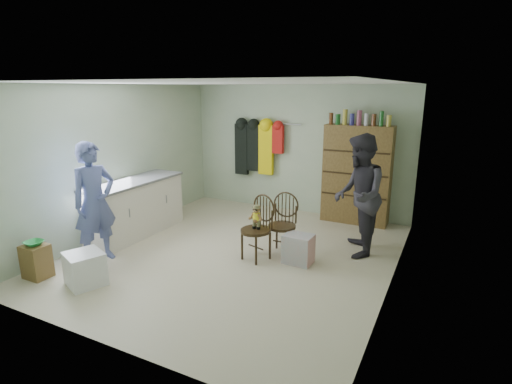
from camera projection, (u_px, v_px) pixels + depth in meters
The scene contains 13 objects.
ground_plane at pixel (235, 254), 6.05m from camera, with size 5.00×5.00×0.00m, color beige.
room_walls at pixel (251, 146), 6.11m from camera, with size 5.00×5.00×5.00m.
counter at pixel (135, 207), 6.78m from camera, with size 0.64×1.86×0.94m.
stool at pixel (37, 261), 5.25m from camera, with size 0.32×0.27×0.45m, color brown.
bowl at pixel (34, 243), 5.18m from camera, with size 0.23×0.23×0.06m, color green.
plastic_tub at pixel (85, 269), 5.07m from camera, with size 0.45×0.42×0.42m, color white.
chair_front at pixel (258, 223), 5.76m from camera, with size 0.53×0.53×0.96m.
chair_far at pixel (283, 221), 5.99m from camera, with size 0.43×0.43×0.93m.
striped_bag at pixel (298, 249), 5.69m from camera, with size 0.40×0.31×0.42m, color #E57972.
person_left at pixel (95, 203), 5.63m from camera, with size 0.63×0.41×1.73m, color #525D96.
person_right at pixel (359, 196), 5.84m from camera, with size 0.88×0.69×1.81m, color #2D2B33.
dresser at pixel (357, 174), 7.26m from camera, with size 1.20×0.39×2.07m.
coat_rack at pixel (257, 148), 8.15m from camera, with size 1.42×0.12×1.09m.
Camera 1 is at (2.81, -4.88, 2.44)m, focal length 28.00 mm.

